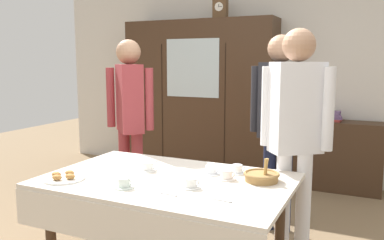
{
  "coord_description": "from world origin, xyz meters",
  "views": [
    {
      "loc": [
        1.29,
        -2.54,
        1.54
      ],
      "look_at": [
        0.0,
        0.2,
        1.09
      ],
      "focal_mm": 37.54,
      "sensor_mm": 36.0,
      "label": 1
    }
  ],
  "objects": [
    {
      "name": "book_stack",
      "position": [
        0.82,
        2.41,
        0.88
      ],
      "size": [
        0.19,
        0.23,
        0.11
      ],
      "color": "#99332D",
      "rests_on": "bookshelf_low"
    },
    {
      "name": "back_wall",
      "position": [
        0.0,
        2.65,
        1.35
      ],
      "size": [
        6.4,
        0.1,
        2.7
      ],
      "primitive_type": "cube",
      "color": "silver",
      "rests_on": "ground"
    },
    {
      "name": "person_behind_table_right",
      "position": [
        -0.88,
        0.66,
        1.06
      ],
      "size": [
        0.52,
        0.39,
        1.73
      ],
      "color": "#933338",
      "rests_on": "ground"
    },
    {
      "name": "bread_basket",
      "position": [
        0.6,
        0.01,
        0.77
      ],
      "size": [
        0.24,
        0.24,
        0.16
      ],
      "color": "#9E7542",
      "rests_on": "dining_table"
    },
    {
      "name": "tea_cup_far_left",
      "position": [
        -0.15,
        -0.5,
        0.76
      ],
      "size": [
        0.13,
        0.13,
        0.06
      ],
      "color": "silver",
      "rests_on": "dining_table"
    },
    {
      "name": "tea_cup_far_right",
      "position": [
        0.24,
        -0.32,
        0.76
      ],
      "size": [
        0.13,
        0.13,
        0.06
      ],
      "color": "white",
      "rests_on": "dining_table"
    },
    {
      "name": "bookshelf_low",
      "position": [
        0.82,
        2.41,
        0.41
      ],
      "size": [
        1.11,
        0.35,
        0.83
      ],
      "color": "#3D2819",
      "rests_on": "ground"
    },
    {
      "name": "pastry_plate",
      "position": [
        -0.62,
        -0.53,
        0.75
      ],
      "size": [
        0.28,
        0.28,
        0.05
      ],
      "color": "white",
      "rests_on": "dining_table"
    },
    {
      "name": "spoon_back_edge",
      "position": [
        0.19,
        -0.5,
        0.74
      ],
      "size": [
        0.12,
        0.02,
        0.01
      ],
      "color": "silver",
      "rests_on": "dining_table"
    },
    {
      "name": "tea_cup_front_edge",
      "position": [
        0.4,
        0.12,
        0.76
      ],
      "size": [
        0.13,
        0.13,
        0.06
      ],
      "color": "white",
      "rests_on": "dining_table"
    },
    {
      "name": "person_beside_shelf",
      "position": [
        0.5,
        0.94,
        1.08
      ],
      "size": [
        0.52,
        0.41,
        1.76
      ],
      "color": "#191E38",
      "rests_on": "ground"
    },
    {
      "name": "mantel_clock",
      "position": [
        -0.61,
        2.35,
        2.18
      ],
      "size": [
        0.18,
        0.11,
        0.24
      ],
      "color": "brown",
      "rests_on": "wall_cabinet"
    },
    {
      "name": "dining_table",
      "position": [
        0.0,
        -0.24,
        0.64
      ],
      "size": [
        1.68,
        1.07,
        0.74
      ],
      "color": "#3D2819",
      "rests_on": "ground"
    },
    {
      "name": "person_near_right_end",
      "position": [
        0.75,
        0.38,
        1.08
      ],
      "size": [
        0.52,
        0.38,
        1.76
      ],
      "color": "silver",
      "rests_on": "ground"
    },
    {
      "name": "tea_cup_mid_left",
      "position": [
        0.38,
        -0.05,
        0.76
      ],
      "size": [
        0.13,
        0.13,
        0.06
      ],
      "color": "white",
      "rests_on": "dining_table"
    },
    {
      "name": "spoon_center",
      "position": [
        0.52,
        -0.46,
        0.74
      ],
      "size": [
        0.12,
        0.02,
        0.01
      ],
      "color": "silver",
      "rests_on": "dining_table"
    },
    {
      "name": "tea_cup_mid_right",
      "position": [
        -0.22,
        -0.1,
        0.76
      ],
      "size": [
        0.13,
        0.13,
        0.06
      ],
      "color": "white",
      "rests_on": "dining_table"
    },
    {
      "name": "tea_cup_near_left",
      "position": [
        0.24,
        0.02,
        0.76
      ],
      "size": [
        0.13,
        0.13,
        0.06
      ],
      "color": "white",
      "rests_on": "dining_table"
    },
    {
      "name": "wall_cabinet",
      "position": [
        -0.9,
        2.35,
        1.03
      ],
      "size": [
        2.03,
        0.46,
        2.06
      ],
      "color": "#3D2819",
      "rests_on": "ground"
    },
    {
      "name": "spoon_near_right",
      "position": [
        -0.33,
        0.17,
        0.74
      ],
      "size": [
        0.12,
        0.02,
        0.01
      ],
      "color": "silver",
      "rests_on": "dining_table"
    }
  ]
}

